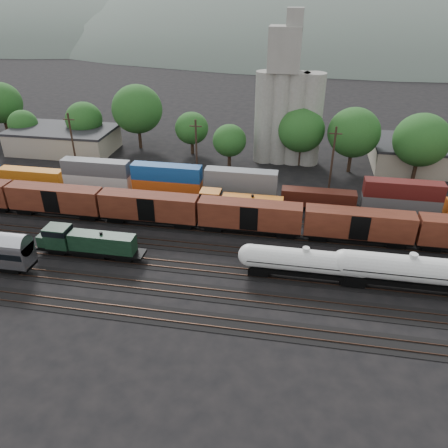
% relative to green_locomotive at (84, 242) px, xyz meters
% --- Properties ---
extents(ground, '(600.00, 600.00, 0.00)m').
position_rel_green_locomotive_xyz_m(ground, '(21.24, 5.00, -2.29)').
color(ground, black).
extents(tracks, '(180.00, 33.20, 0.20)m').
position_rel_green_locomotive_xyz_m(tracks, '(21.24, 5.00, -2.24)').
color(tracks, black).
rests_on(tracks, ground).
extents(green_locomotive, '(14.99, 2.65, 3.97)m').
position_rel_green_locomotive_xyz_m(green_locomotive, '(0.00, 0.00, 0.00)').
color(green_locomotive, black).
rests_on(green_locomotive, ground).
extents(tank_car_a, '(16.73, 3.00, 4.39)m').
position_rel_green_locomotive_xyz_m(tank_car_a, '(29.37, 0.00, 0.32)').
color(tank_car_a, silver).
rests_on(tank_car_a, ground).
extents(tank_car_b, '(18.67, 3.34, 4.89)m').
position_rel_green_locomotive_xyz_m(tank_car_b, '(41.77, 0.00, 0.60)').
color(tank_car_b, silver).
rests_on(tank_car_b, ground).
extents(orange_locomotive, '(15.91, 2.65, 3.98)m').
position_rel_green_locomotive_xyz_m(orange_locomotive, '(18.27, 15.00, 0.00)').
color(orange_locomotive, black).
rests_on(orange_locomotive, ground).
extents(boxcar_string, '(169.00, 2.90, 4.20)m').
position_rel_green_locomotive_xyz_m(boxcar_string, '(21.22, 10.00, 0.83)').
color(boxcar_string, black).
rests_on(boxcar_string, ground).
extents(container_wall, '(160.00, 2.60, 5.80)m').
position_rel_green_locomotive_xyz_m(container_wall, '(14.94, 20.00, 0.21)').
color(container_wall, black).
rests_on(container_wall, ground).
extents(grain_silo, '(13.40, 5.00, 29.00)m').
position_rel_green_locomotive_xyz_m(grain_silo, '(24.52, 41.00, 8.97)').
color(grain_silo, gray).
rests_on(grain_silo, ground).
extents(industrial_sheds, '(119.38, 17.26, 5.10)m').
position_rel_green_locomotive_xyz_m(industrial_sheds, '(27.86, 40.25, 0.27)').
color(industrial_sheds, '#9E937F').
rests_on(industrial_sheds, ground).
extents(tree_band, '(165.97, 21.48, 14.21)m').
position_rel_green_locomotive_xyz_m(tree_band, '(28.39, 39.92, 5.42)').
color(tree_band, black).
rests_on(tree_band, ground).
extents(utility_poles, '(122.20, 0.36, 12.00)m').
position_rel_green_locomotive_xyz_m(utility_poles, '(21.24, 27.00, 3.92)').
color(utility_poles, black).
rests_on(utility_poles, ground).
extents(distant_hills, '(860.00, 286.00, 130.00)m').
position_rel_green_locomotive_xyz_m(distant_hills, '(45.15, 265.00, -22.85)').
color(distant_hills, '#59665B').
rests_on(distant_hills, ground).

